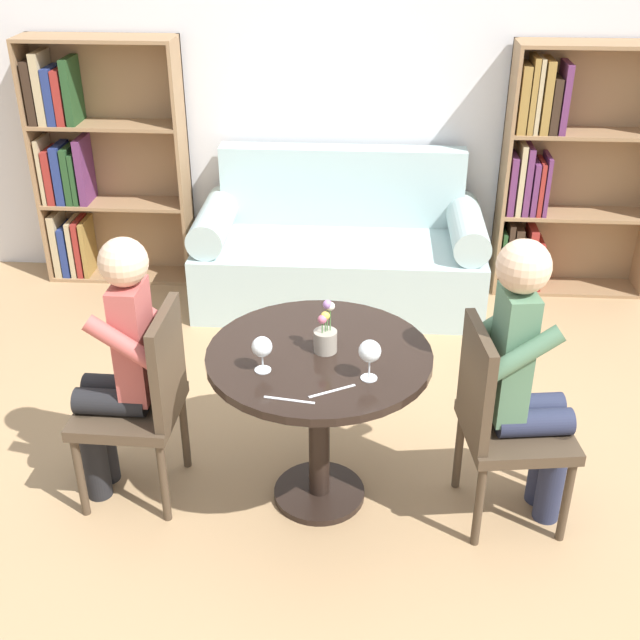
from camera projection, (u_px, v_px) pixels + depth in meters
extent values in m
plane|color=tan|center=(319.00, 495.00, 3.55)|extent=(16.00, 16.00, 0.00)
cube|color=silver|center=(345.00, 72.00, 4.95)|extent=(5.20, 0.05, 2.70)
cylinder|color=black|center=(319.00, 356.00, 3.20)|extent=(0.91, 0.91, 0.03)
cylinder|color=black|center=(319.00, 428.00, 3.37)|extent=(0.09, 0.09, 0.67)
cylinder|color=black|center=(319.00, 492.00, 3.54)|extent=(0.40, 0.40, 0.03)
cube|color=#A8C1C1|center=(339.00, 272.00, 5.09)|extent=(1.78, 0.80, 0.42)
cube|color=#A8C1C1|center=(342.00, 185.00, 5.14)|extent=(1.56, 0.16, 0.50)
cylinder|color=#A8C1C1|center=(215.00, 221.00, 4.98)|extent=(0.22, 0.72, 0.22)
cylinder|color=#A8C1C1|center=(467.00, 228.00, 4.89)|extent=(0.22, 0.72, 0.22)
cube|color=#93704C|center=(117.00, 158.00, 5.26)|extent=(0.97, 0.02, 1.58)
cube|color=#93704C|center=(39.00, 163.00, 5.17)|extent=(0.02, 0.28, 1.58)
cube|color=#93704C|center=(184.00, 166.00, 5.12)|extent=(0.02, 0.28, 1.58)
cube|color=#93704C|center=(125.00, 274.00, 5.52)|extent=(0.92, 0.28, 0.02)
cube|color=#93704C|center=(116.00, 203.00, 5.27)|extent=(0.92, 0.28, 0.02)
cube|color=#93704C|center=(106.00, 124.00, 5.02)|extent=(0.92, 0.28, 0.02)
cube|color=#93704C|center=(95.00, 38.00, 4.77)|extent=(0.92, 0.28, 0.02)
cube|color=tan|center=(60.00, 242.00, 5.43)|extent=(0.05, 0.23, 0.43)
cube|color=navy|center=(68.00, 248.00, 5.45)|extent=(0.05, 0.23, 0.34)
cube|color=tan|center=(75.00, 246.00, 5.44)|extent=(0.03, 0.23, 0.39)
cube|color=maroon|center=(82.00, 246.00, 5.43)|extent=(0.04, 0.23, 0.39)
cube|color=olive|center=(88.00, 246.00, 5.43)|extent=(0.03, 0.23, 0.38)
cube|color=tan|center=(46.00, 169.00, 5.18)|extent=(0.03, 0.23, 0.42)
cube|color=maroon|center=(53.00, 174.00, 5.20)|extent=(0.05, 0.23, 0.35)
cube|color=navy|center=(62.00, 173.00, 5.19)|extent=(0.05, 0.23, 0.38)
cube|color=#234723|center=(71.00, 174.00, 5.19)|extent=(0.04, 0.23, 0.37)
cube|color=#234723|center=(78.00, 176.00, 5.19)|extent=(0.03, 0.23, 0.33)
cube|color=#602D5B|center=(85.00, 170.00, 5.17)|extent=(0.05, 0.23, 0.42)
cube|color=#332319|center=(35.00, 91.00, 4.94)|extent=(0.05, 0.23, 0.38)
cube|color=tan|center=(44.00, 87.00, 4.93)|extent=(0.05, 0.23, 0.43)
cube|color=navy|center=(54.00, 95.00, 4.95)|extent=(0.05, 0.23, 0.34)
cube|color=maroon|center=(63.00, 96.00, 4.94)|extent=(0.05, 0.23, 0.33)
cube|color=#234723|center=(72.00, 90.00, 4.93)|extent=(0.05, 0.23, 0.40)
cube|color=#93704C|center=(577.00, 168.00, 5.09)|extent=(0.97, 0.02, 1.58)
cube|color=#93704C|center=(504.00, 173.00, 5.00)|extent=(0.02, 0.28, 1.58)
cube|color=#93704C|center=(563.00, 286.00, 5.35)|extent=(0.92, 0.28, 0.02)
cube|color=#93704C|center=(575.00, 213.00, 5.10)|extent=(0.92, 0.28, 0.02)
cube|color=#93704C|center=(588.00, 133.00, 4.85)|extent=(0.92, 0.28, 0.02)
cube|color=#93704C|center=(602.00, 44.00, 4.60)|extent=(0.92, 0.28, 0.02)
cube|color=#234723|center=(501.00, 257.00, 5.27)|extent=(0.03, 0.23, 0.39)
cube|color=#332319|center=(507.00, 253.00, 5.25)|extent=(0.03, 0.23, 0.45)
cube|color=#332319|center=(515.00, 255.00, 5.26)|extent=(0.05, 0.23, 0.42)
cube|color=tan|center=(521.00, 261.00, 5.27)|extent=(0.03, 0.23, 0.34)
cube|color=maroon|center=(529.00, 256.00, 5.25)|extent=(0.05, 0.23, 0.41)
cube|color=maroon|center=(537.00, 262.00, 5.27)|extent=(0.04, 0.23, 0.32)
cube|color=#602D5B|center=(511.00, 183.00, 5.02)|extent=(0.04, 0.23, 0.37)
cube|color=tan|center=(519.00, 177.00, 5.00)|extent=(0.03, 0.23, 0.45)
cube|color=#602D5B|center=(526.00, 179.00, 5.00)|extent=(0.04, 0.23, 0.43)
cube|color=#602D5B|center=(533.00, 186.00, 5.02)|extent=(0.03, 0.23, 0.33)
cube|color=maroon|center=(539.00, 186.00, 5.02)|extent=(0.03, 0.23, 0.34)
cube|color=#602D5B|center=(545.00, 184.00, 5.01)|extent=(0.03, 0.23, 0.37)
cube|color=olive|center=(522.00, 97.00, 4.77)|extent=(0.05, 0.23, 0.40)
cube|color=olive|center=(531.00, 94.00, 4.75)|extent=(0.03, 0.23, 0.44)
cube|color=tan|center=(537.00, 94.00, 4.75)|extent=(0.03, 0.23, 0.44)
cube|color=olive|center=(545.00, 95.00, 4.75)|extent=(0.05, 0.23, 0.43)
cube|color=#332319|center=(553.00, 104.00, 4.77)|extent=(0.05, 0.23, 0.33)
cube|color=#602D5B|center=(563.00, 97.00, 4.75)|extent=(0.04, 0.23, 0.41)
cylinder|color=#473828|center=(108.00, 426.00, 3.66)|extent=(0.04, 0.04, 0.40)
cylinder|color=#473828|center=(80.00, 477.00, 3.35)|extent=(0.04, 0.04, 0.40)
cylinder|color=#473828|center=(184.00, 430.00, 3.64)|extent=(0.04, 0.04, 0.40)
cylinder|color=#473828|center=(164.00, 482.00, 3.32)|extent=(0.04, 0.04, 0.40)
cube|color=#473828|center=(129.00, 410.00, 3.39)|extent=(0.43, 0.43, 0.05)
cube|color=#473828|center=(167.00, 362.00, 3.25)|extent=(0.05, 0.38, 0.45)
cylinder|color=#473828|center=(566.00, 501.00, 3.22)|extent=(0.04, 0.04, 0.40)
cylinder|color=#473828|center=(539.00, 446.00, 3.53)|extent=(0.04, 0.04, 0.40)
cylinder|color=#473828|center=(479.00, 506.00, 3.20)|extent=(0.04, 0.04, 0.40)
cylinder|color=#473828|center=(459.00, 450.00, 3.51)|extent=(0.04, 0.04, 0.40)
cube|color=#473828|center=(516.00, 431.00, 3.26)|extent=(0.47, 0.47, 0.05)
cube|color=#473828|center=(476.00, 381.00, 3.12)|extent=(0.09, 0.38, 0.45)
cylinder|color=black|center=(102.00, 438.00, 3.54)|extent=(0.11, 0.11, 0.45)
cylinder|color=black|center=(94.00, 454.00, 3.45)|extent=(0.11, 0.11, 0.45)
cylinder|color=black|center=(119.00, 388.00, 3.40)|extent=(0.30, 0.12, 0.11)
cylinder|color=black|center=(111.00, 402.00, 3.31)|extent=(0.30, 0.12, 0.11)
cube|color=#B2514C|center=(134.00, 342.00, 3.22)|extent=(0.13, 0.20, 0.51)
cylinder|color=#B2514C|center=(141.00, 310.00, 3.30)|extent=(0.29, 0.08, 0.23)
cylinder|color=#B2514C|center=(121.00, 343.00, 3.07)|extent=(0.29, 0.08, 0.23)
sphere|color=beige|center=(123.00, 262.00, 3.05)|extent=(0.19, 0.19, 0.19)
cylinder|color=#282D47|center=(552.00, 475.00, 3.32)|extent=(0.11, 0.11, 0.45)
cylinder|color=#282D47|center=(544.00, 459.00, 3.42)|extent=(0.11, 0.11, 0.45)
cylinder|color=#282D47|center=(535.00, 423.00, 3.18)|extent=(0.31, 0.15, 0.11)
cylinder|color=#282D47|center=(526.00, 407.00, 3.28)|extent=(0.31, 0.15, 0.11)
cube|color=#517A5B|center=(512.00, 356.00, 3.09)|extent=(0.15, 0.21, 0.55)
cylinder|color=#517A5B|center=(525.00, 354.00, 2.93)|extent=(0.29, 0.11, 0.23)
cylinder|color=#517A5B|center=(505.00, 319.00, 3.16)|extent=(0.29, 0.11, 0.23)
sphere|color=beige|center=(524.00, 266.00, 2.91)|extent=(0.20, 0.20, 0.20)
cylinder|color=white|center=(263.00, 370.00, 3.08)|extent=(0.06, 0.06, 0.00)
cylinder|color=white|center=(263.00, 362.00, 3.06)|extent=(0.01, 0.01, 0.07)
sphere|color=white|center=(262.00, 347.00, 3.03)|extent=(0.08, 0.08, 0.08)
sphere|color=#E58E75|center=(262.00, 349.00, 3.03)|extent=(0.06, 0.06, 0.06)
cylinder|color=white|center=(369.00, 378.00, 3.03)|extent=(0.06, 0.06, 0.00)
cylinder|color=white|center=(369.00, 368.00, 3.01)|extent=(0.01, 0.01, 0.08)
sphere|color=white|center=(370.00, 351.00, 2.97)|extent=(0.09, 0.09, 0.09)
sphere|color=beige|center=(370.00, 354.00, 2.97)|extent=(0.06, 0.06, 0.06)
cylinder|color=#9E9384|center=(325.00, 341.00, 3.18)|extent=(0.09, 0.09, 0.09)
cylinder|color=#4C7A42|center=(325.00, 324.00, 3.14)|extent=(0.00, 0.01, 0.07)
sphere|color=#EACC4C|center=(325.00, 316.00, 3.13)|extent=(0.04, 0.04, 0.04)
cylinder|color=#4C7A42|center=(327.00, 318.00, 3.14)|extent=(0.01, 0.00, 0.12)
sphere|color=#9E70B2|center=(327.00, 304.00, 3.11)|extent=(0.04, 0.04, 0.04)
cylinder|color=#4C7A42|center=(330.00, 318.00, 3.14)|extent=(0.01, 0.00, 0.11)
sphere|color=silver|center=(330.00, 306.00, 3.12)|extent=(0.04, 0.04, 0.04)
cylinder|color=#4C7A42|center=(322.00, 326.00, 3.14)|extent=(0.01, 0.01, 0.06)
sphere|color=#D16684|center=(322.00, 319.00, 3.12)|extent=(0.04, 0.04, 0.04)
cube|color=silver|center=(332.00, 391.00, 2.95)|extent=(0.17, 0.10, 0.00)
cube|color=silver|center=(289.00, 400.00, 2.90)|extent=(0.19, 0.04, 0.00)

